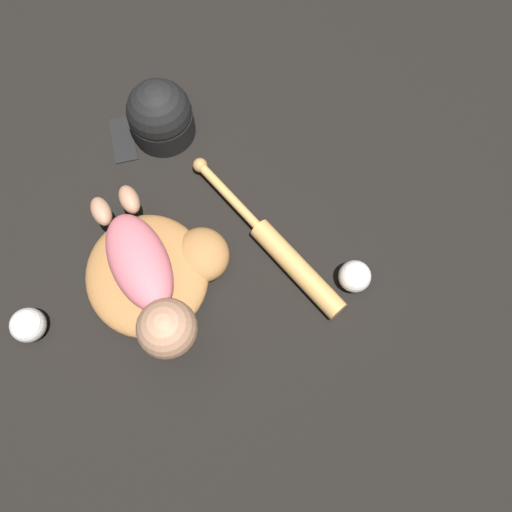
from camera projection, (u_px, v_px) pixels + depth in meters
The scene contains 7 objects.
ground_plane at pixel (122, 279), 1.14m from camera, with size 6.00×6.00×0.00m, color black.
baseball_glove at pixel (157, 271), 1.10m from camera, with size 0.37×0.38×0.08m.
baby_figure at pixel (149, 283), 1.00m from camera, with size 0.41×0.21×0.12m.
baseball_bat at pixel (282, 252), 1.13m from camera, with size 0.50×0.06×0.05m.
baseball at pixel (355, 276), 1.10m from camera, with size 0.07×0.07×0.07m.
baseball_spare at pixel (28, 325), 1.06m from camera, with size 0.07×0.07×0.07m.
baseball_cap at pixel (160, 116), 1.22m from camera, with size 0.21×0.23×0.16m.
Camera 1 is at (0.47, -0.02, 1.08)m, focal length 35.00 mm.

